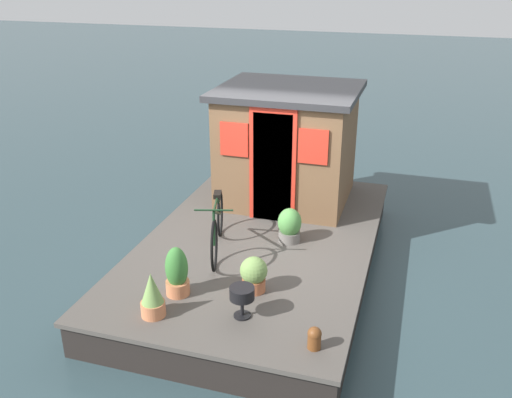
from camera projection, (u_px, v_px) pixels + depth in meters
ground_plane at (260, 268)px, 8.30m from camera, size 60.00×60.00×0.00m
houseboat_deck at (260, 253)px, 8.20m from camera, size 5.34×3.22×0.51m
houseboat_cabin at (287, 144)px, 9.09m from camera, size 2.00×2.21×1.89m
bicycle at (217, 226)px, 7.60m from camera, size 1.61×0.61×0.82m
potted_plant_fern at (177, 273)px, 6.63m from camera, size 0.29×0.29×0.63m
potted_plant_ivy at (254, 274)px, 6.72m from camera, size 0.34×0.34×0.45m
potted_plant_basil at (290, 226)px, 7.92m from camera, size 0.34×0.34×0.50m
potted_plant_lavender at (152, 296)px, 6.23m from camera, size 0.28×0.28×0.55m
charcoal_grill at (242, 295)px, 6.20m from camera, size 0.28×0.28×0.38m
mooring_bollard at (314, 337)px, 5.75m from camera, size 0.15×0.15×0.25m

